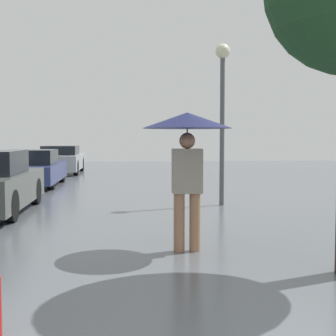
{
  "coord_description": "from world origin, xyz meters",
  "views": [
    {
      "loc": [
        -0.37,
        -2.26,
        1.59
      ],
      "look_at": [
        0.25,
        4.18,
        1.18
      ],
      "focal_mm": 50.0,
      "sensor_mm": 36.0,
      "label": 1
    }
  ],
  "objects_px": {
    "pedestrian": "(187,136)",
    "street_lamp": "(222,92)",
    "parked_car_third": "(32,169)",
    "parked_car_farthest": "(61,160)"
  },
  "relations": [
    {
      "from": "parked_car_third",
      "to": "street_lamp",
      "type": "distance_m",
      "value": 7.65
    },
    {
      "from": "pedestrian",
      "to": "parked_car_third",
      "type": "height_order",
      "value": "pedestrian"
    },
    {
      "from": "parked_car_third",
      "to": "street_lamp",
      "type": "height_order",
      "value": "street_lamp"
    },
    {
      "from": "parked_car_farthest",
      "to": "street_lamp",
      "type": "height_order",
      "value": "street_lamp"
    },
    {
      "from": "parked_car_third",
      "to": "parked_car_farthest",
      "type": "relative_size",
      "value": 0.91
    },
    {
      "from": "parked_car_third",
      "to": "parked_car_farthest",
      "type": "xyz_separation_m",
      "value": [
        0.24,
        5.71,
        0.04
      ]
    },
    {
      "from": "parked_car_third",
      "to": "street_lamp",
      "type": "xyz_separation_m",
      "value": [
        5.36,
        -5.04,
        2.1
      ]
    },
    {
      "from": "pedestrian",
      "to": "street_lamp",
      "type": "bearing_deg",
      "value": 71.97
    },
    {
      "from": "pedestrian",
      "to": "street_lamp",
      "type": "relative_size",
      "value": 0.51
    },
    {
      "from": "parked_car_third",
      "to": "street_lamp",
      "type": "relative_size",
      "value": 1.07
    }
  ]
}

